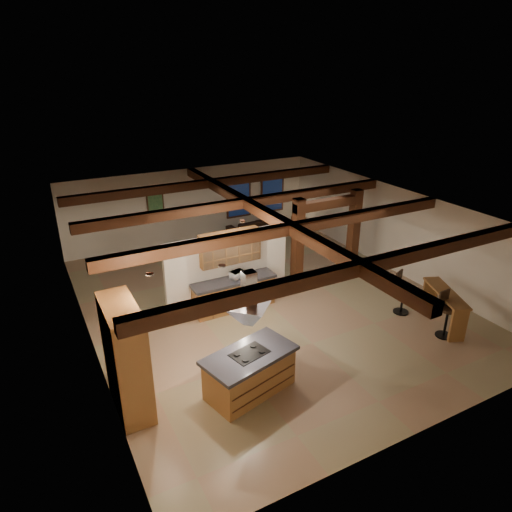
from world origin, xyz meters
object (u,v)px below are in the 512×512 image
Objects in this scene: kitchen_island at (250,372)px; bar_counter at (444,303)px; dining_table at (243,258)px; sofa at (253,227)px.

kitchen_island is 1.15× the size of bar_counter.
bar_counter reaches higher than dining_table.
kitchen_island reaches higher than bar_counter.
dining_table is at bearing 64.91° from kitchen_island.
dining_table is (2.81, 6.00, -0.19)m from kitchen_island.
kitchen_island reaches higher than sofa.
sofa is at bearing 57.89° from dining_table.
sofa is (4.67, 8.77, -0.19)m from kitchen_island.
kitchen_island is 6.63m from dining_table.
bar_counter is at bearing 0.01° from kitchen_island.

